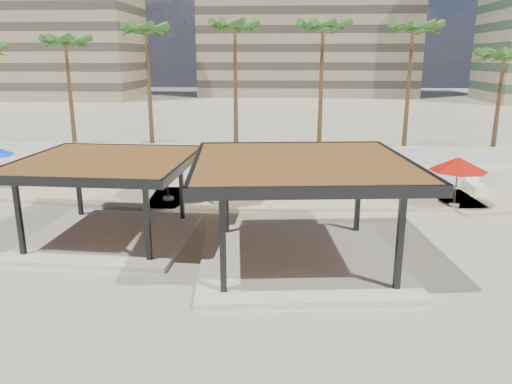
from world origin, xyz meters
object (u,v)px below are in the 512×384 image
umbrella_c (458,164)px  pavilion_west (108,191)px  lounger_a (243,182)px  pavilion_central (301,202)px  lounger_b (357,190)px  lounger_c (475,186)px

umbrella_c → pavilion_west: bearing=-162.2°
lounger_a → pavilion_west: bearing=151.7°
pavilion_central → lounger_a: 10.23m
pavilion_central → pavilion_west: size_ratio=1.19×
pavilion_central → pavilion_west: pavilion_central is taller
pavilion_central → lounger_b: 9.28m
umbrella_c → lounger_b: 5.00m
pavilion_central → lounger_a: pavilion_central is taller
pavilion_central → lounger_b: pavilion_central is taller
pavilion_central → umbrella_c: pavilion_central is taller
lounger_b → lounger_c: lounger_c is taller
lounger_a → lounger_c: 12.18m
umbrella_c → lounger_c: bearing=56.9°
lounger_a → lounger_b: size_ratio=1.13×
pavilion_west → lounger_a: bearing=62.5°
pavilion_central → umbrella_c: 9.80m
pavilion_west → pavilion_central: bearing=-11.5°
pavilion_west → umbrella_c: size_ratio=2.15×
lounger_a → lounger_b: (5.93, -1.11, -0.03)m
pavilion_central → pavilion_west: bearing=160.1°
umbrella_c → lounger_c: size_ratio=1.37×
pavilion_west → lounger_c: size_ratio=2.94×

